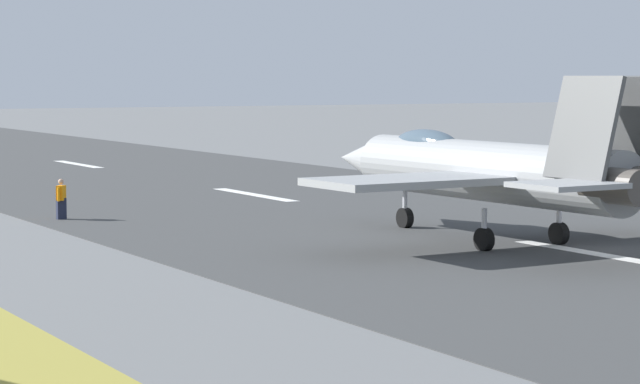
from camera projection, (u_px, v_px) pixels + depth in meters
ground_plane at (591, 254)px, 43.02m from camera, size 400.00×400.00×0.00m
runway_strip at (591, 253)px, 43.01m from camera, size 240.00×26.00×0.02m
fighter_jet at (486, 169)px, 45.95m from camera, size 17.56×14.48×5.71m
crew_person at (61, 199)px, 53.16m from camera, size 0.58×0.49×1.63m
marker_cone_mid at (631, 197)px, 60.29m from camera, size 0.44×0.44×0.55m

